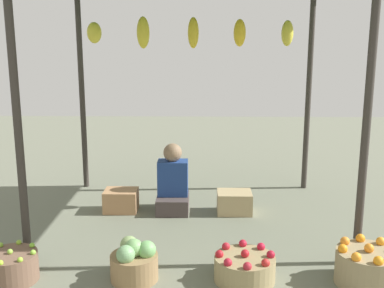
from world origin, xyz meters
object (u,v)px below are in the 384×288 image
(basket_cabbages, at_px, (134,262))
(wooden_crate_near_vendor, at_px, (121,200))
(vendor_person, at_px, (173,185))
(basket_oranges, at_px, (367,267))
(basket_red_apples, at_px, (245,268))
(wooden_crate_stacked_rear, at_px, (234,202))
(basket_limes, at_px, (11,267))

(basket_cabbages, xyz_separation_m, wooden_crate_near_vendor, (-0.37, 1.58, -0.03))
(vendor_person, xyz_separation_m, basket_oranges, (1.65, -1.65, -0.15))
(basket_red_apples, bearing_deg, wooden_crate_near_vendor, 128.90)
(basket_red_apples, bearing_deg, vendor_person, 112.88)
(basket_cabbages, bearing_deg, wooden_crate_stacked_rear, 59.37)
(basket_limes, xyz_separation_m, basket_cabbages, (0.99, 0.04, 0.03))
(basket_limes, distance_m, basket_oranges, 2.87)
(vendor_person, distance_m, basket_red_apples, 1.76)
(vendor_person, bearing_deg, basket_red_apples, -67.12)
(basket_oranges, bearing_deg, basket_limes, -179.89)
(basket_red_apples, relative_size, wooden_crate_stacked_rear, 1.28)
(wooden_crate_near_vendor, relative_size, wooden_crate_stacked_rear, 0.97)
(basket_limes, relative_size, wooden_crate_near_vendor, 1.14)
(wooden_crate_near_vendor, bearing_deg, basket_oranges, -35.71)
(wooden_crate_stacked_rear, bearing_deg, basket_oranges, -58.93)
(wooden_crate_near_vendor, bearing_deg, wooden_crate_stacked_rear, -1.32)
(basket_cabbages, relative_size, wooden_crate_stacked_rear, 1.01)
(basket_limes, relative_size, basket_red_apples, 0.86)
(basket_cabbages, bearing_deg, basket_limes, -177.69)
(vendor_person, height_order, wooden_crate_near_vendor, vendor_person)
(basket_cabbages, xyz_separation_m, basket_oranges, (1.87, -0.03, -0.01))
(wooden_crate_stacked_rear, bearing_deg, vendor_person, 174.73)
(basket_cabbages, height_order, wooden_crate_stacked_rear, basket_cabbages)
(vendor_person, bearing_deg, basket_limes, -126.25)
(vendor_person, bearing_deg, basket_cabbages, -97.71)
(basket_cabbages, relative_size, basket_oranges, 0.77)
(basket_cabbages, distance_m, wooden_crate_near_vendor, 1.62)
(basket_oranges, xyz_separation_m, wooden_crate_stacked_rear, (-0.95, 1.58, -0.03))
(basket_oranges, xyz_separation_m, wooden_crate_near_vendor, (-2.24, 1.61, -0.02))
(basket_cabbages, height_order, wooden_crate_near_vendor, basket_cabbages)
(basket_limes, distance_m, wooden_crate_near_vendor, 1.73)
(basket_limes, relative_size, wooden_crate_stacked_rear, 1.10)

